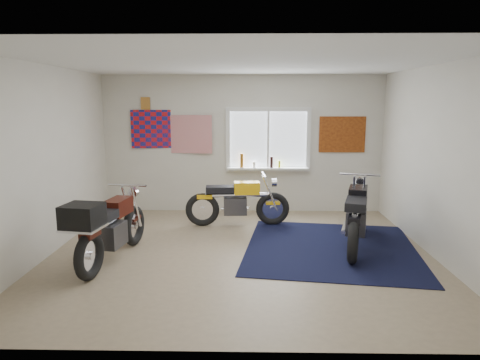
{
  "coord_description": "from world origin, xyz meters",
  "views": [
    {
      "loc": [
        0.11,
        -5.95,
        2.18
      ],
      "look_at": [
        -0.01,
        0.4,
        1.02
      ],
      "focal_mm": 32.0,
      "sensor_mm": 36.0,
      "label": 1
    }
  ],
  "objects_px": {
    "maroon_tourer": "(108,228)",
    "black_chrome_bike": "(356,217)",
    "navy_rug": "(331,248)",
    "yellow_triumph": "(237,203)"
  },
  "relations": [
    {
      "from": "maroon_tourer",
      "to": "black_chrome_bike",
      "type": "bearing_deg",
      "value": -68.65
    },
    {
      "from": "navy_rug",
      "to": "black_chrome_bike",
      "type": "height_order",
      "value": "black_chrome_bike"
    },
    {
      "from": "maroon_tourer",
      "to": "yellow_triumph",
      "type": "bearing_deg",
      "value": -32.85
    },
    {
      "from": "yellow_triumph",
      "to": "maroon_tourer",
      "type": "bearing_deg",
      "value": -135.92
    },
    {
      "from": "black_chrome_bike",
      "to": "maroon_tourer",
      "type": "distance_m",
      "value": 3.61
    },
    {
      "from": "navy_rug",
      "to": "maroon_tourer",
      "type": "distance_m",
      "value": 3.26
    },
    {
      "from": "yellow_triumph",
      "to": "black_chrome_bike",
      "type": "height_order",
      "value": "black_chrome_bike"
    },
    {
      "from": "yellow_triumph",
      "to": "maroon_tourer",
      "type": "distance_m",
      "value": 2.55
    },
    {
      "from": "navy_rug",
      "to": "maroon_tourer",
      "type": "height_order",
      "value": "maroon_tourer"
    },
    {
      "from": "navy_rug",
      "to": "black_chrome_bike",
      "type": "relative_size",
      "value": 1.29
    }
  ]
}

